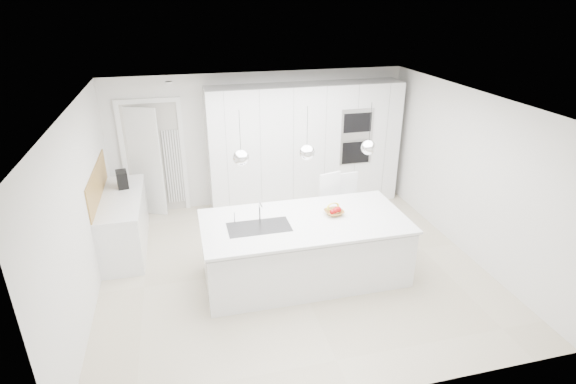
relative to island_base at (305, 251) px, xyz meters
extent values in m
plane|color=beige|center=(-0.10, 0.30, -0.43)|extent=(5.50, 5.50, 0.00)
plane|color=silver|center=(-0.10, 2.80, 0.82)|extent=(5.50, 0.00, 5.50)
plane|color=silver|center=(-2.85, 0.30, 0.82)|extent=(0.00, 5.00, 5.00)
plane|color=white|center=(-0.10, 0.30, 2.07)|extent=(5.50, 5.50, 0.00)
cube|color=white|center=(0.70, 2.50, 0.72)|extent=(3.60, 0.60, 2.30)
cube|color=white|center=(-2.30, 2.72, 0.57)|extent=(0.76, 0.38, 2.00)
cube|color=white|center=(-2.55, 1.50, 0.00)|extent=(0.60, 1.80, 0.86)
cube|color=white|center=(-2.55, 1.50, 0.45)|extent=(0.62, 1.82, 0.04)
cube|color=#AE8442|center=(-2.84, 1.50, 0.72)|extent=(0.02, 1.80, 0.50)
cube|color=white|center=(0.00, 0.00, 0.00)|extent=(2.80, 1.20, 0.86)
cube|color=white|center=(0.00, 0.05, 0.45)|extent=(2.84, 1.40, 0.04)
cylinder|color=white|center=(-0.60, 0.20, 0.62)|extent=(0.02, 0.02, 0.30)
sphere|color=white|center=(-0.85, 0.00, 1.47)|extent=(0.20, 0.20, 0.20)
sphere|color=white|center=(0.00, 0.00, 1.47)|extent=(0.20, 0.20, 0.20)
sphere|color=white|center=(0.85, 0.00, 1.47)|extent=(0.20, 0.20, 0.20)
imported|color=#AE8442|center=(0.45, 0.11, 0.50)|extent=(0.30, 0.30, 0.07)
cube|color=black|center=(-2.53, 1.88, 0.61)|extent=(0.20, 0.28, 0.27)
sphere|color=#AE0D11|center=(0.45, 0.09, 0.54)|extent=(0.08, 0.08, 0.08)
sphere|color=#AE0D11|center=(0.52, 0.12, 0.54)|extent=(0.08, 0.08, 0.08)
sphere|color=#AE0D11|center=(0.49, 0.11, 0.54)|extent=(0.08, 0.08, 0.08)
sphere|color=#AE0D11|center=(0.41, 0.07, 0.54)|extent=(0.07, 0.07, 0.07)
torus|color=yellow|center=(0.43, 0.13, 0.59)|extent=(0.24, 0.18, 0.22)
camera|label=1|loc=(-1.55, -5.24, 3.32)|focal=28.00mm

